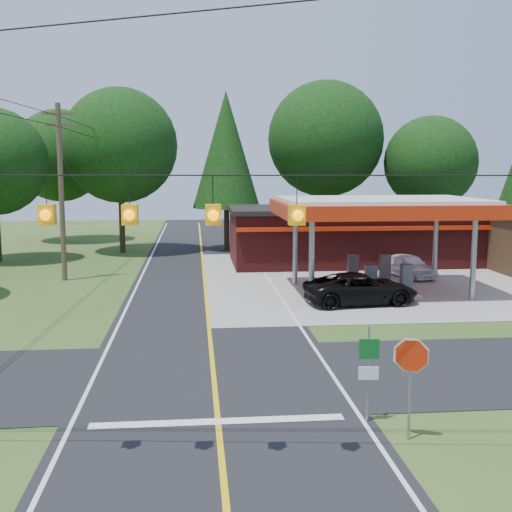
{
  "coord_description": "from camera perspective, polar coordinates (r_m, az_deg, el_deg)",
  "views": [
    {
      "loc": [
        -0.54,
        -19.24,
        6.47
      ],
      "look_at": [
        2.0,
        7.0,
        2.8
      ],
      "focal_mm": 45.0,
      "sensor_mm": 36.0,
      "label": 1
    }
  ],
  "objects": [
    {
      "name": "ground",
      "position": [
        20.3,
        -3.79,
        -10.67
      ],
      "size": [
        120.0,
        120.0,
        0.0
      ],
      "primitive_type": "plane",
      "color": "#2D4E1B",
      "rests_on": "ground"
    },
    {
      "name": "main_highway",
      "position": [
        20.3,
        -3.79,
        -10.65
      ],
      "size": [
        8.0,
        120.0,
        0.02
      ],
      "primitive_type": "cube",
      "color": "black",
      "rests_on": "ground"
    },
    {
      "name": "cross_road",
      "position": [
        20.3,
        -3.79,
        -10.63
      ],
      "size": [
        70.0,
        7.0,
        0.02
      ],
      "primitive_type": "cube",
      "color": "black",
      "rests_on": "ground"
    },
    {
      "name": "lane_center_yellow",
      "position": [
        20.3,
        -3.79,
        -10.6
      ],
      "size": [
        0.15,
        110.0,
        0.0
      ],
      "primitive_type": "cube",
      "color": "yellow",
      "rests_on": "main_highway"
    },
    {
      "name": "gas_canopy",
      "position": [
        33.69,
        10.96,
        4.03
      ],
      "size": [
        10.6,
        7.4,
        4.88
      ],
      "color": "gray",
      "rests_on": "ground"
    },
    {
      "name": "convenience_store",
      "position": [
        43.75,
        8.45,
        1.86
      ],
      "size": [
        16.4,
        7.55,
        3.8
      ],
      "color": "#561819",
      "rests_on": "ground"
    },
    {
      "name": "utility_pole_far_left",
      "position": [
        38.0,
        -16.93,
        5.67
      ],
      "size": [
        1.8,
        0.3,
        10.0
      ],
      "color": "#473828",
      "rests_on": "ground"
    },
    {
      "name": "utility_pole_north",
      "position": [
        54.59,
        -11.85,
        5.95
      ],
      "size": [
        0.3,
        0.3,
        9.5
      ],
      "color": "#473828",
      "rests_on": "ground"
    },
    {
      "name": "overhead_beacons",
      "position": [
        13.25,
        -7.58,
        6.74
      ],
      "size": [
        17.04,
        2.04,
        1.03
      ],
      "color": "black",
      "rests_on": "ground"
    },
    {
      "name": "treeline_backdrop",
      "position": [
        43.28,
        -3.77,
        9.26
      ],
      "size": [
        70.27,
        51.59,
        13.3
      ],
      "color": "#332316",
      "rests_on": "ground"
    },
    {
      "name": "suv_car",
      "position": [
        30.8,
        9.3,
        -2.9
      ],
      "size": [
        5.87,
        5.87,
        1.48
      ],
      "primitive_type": "imported",
      "rotation": [
        0.0,
        0.0,
        1.68
      ],
      "color": "black",
      "rests_on": "ground"
    },
    {
      "name": "sedan_car",
      "position": [
        38.78,
        13.41,
        -0.86
      ],
      "size": [
        5.1,
        5.1,
        1.38
      ],
      "primitive_type": "imported",
      "rotation": [
        0.0,
        0.0,
        0.31
      ],
      "color": "white",
      "rests_on": "ground"
    },
    {
      "name": "octagonal_stop_sign",
      "position": [
        15.71,
        13.62,
        -9.29
      ],
      "size": [
        0.82,
        0.37,
        2.52
      ],
      "color": "gray",
      "rests_on": "ground"
    },
    {
      "name": "route_sign_post",
      "position": [
        16.65,
        9.97,
        -9.53
      ],
      "size": [
        0.51,
        0.11,
        2.51
      ],
      "color": "gray",
      "rests_on": "ground"
    }
  ]
}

